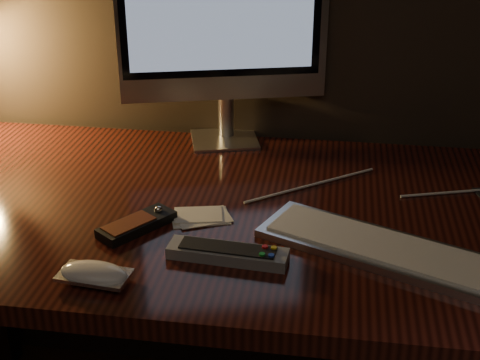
# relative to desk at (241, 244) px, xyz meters

# --- Properties ---
(desk) EXTENTS (1.60, 0.75, 0.75)m
(desk) POSITION_rel_desk_xyz_m (0.00, 0.00, 0.00)
(desk) COLOR #3D140D
(desk) RESTS_ON ground
(monitor) EXTENTS (0.46, 0.18, 0.50)m
(monitor) POSITION_rel_desk_xyz_m (-0.08, 0.26, 0.42)
(monitor) COLOR silver
(monitor) RESTS_ON desk
(keyboard) EXTENTS (0.50, 0.31, 0.02)m
(keyboard) POSITION_rel_desk_xyz_m (0.30, -0.21, 0.14)
(keyboard) COLOR silver
(keyboard) RESTS_ON desk
(mouse) EXTENTS (0.12, 0.07, 0.02)m
(mouse) POSITION_rel_desk_xyz_m (-0.18, -0.36, 0.14)
(mouse) COLOR white
(mouse) RESTS_ON desk
(media_remote) EXTENTS (0.13, 0.15, 0.03)m
(media_remote) POSITION_rel_desk_xyz_m (-0.16, -0.19, 0.14)
(media_remote) COLOR black
(media_remote) RESTS_ON desk
(tv_remote) EXTENTS (0.21, 0.07, 0.03)m
(tv_remote) POSITION_rel_desk_xyz_m (0.02, -0.26, 0.14)
(tv_remote) COLOR gray
(tv_remote) RESTS_ON desk
(papers) EXTENTS (0.13, 0.10, 0.01)m
(papers) POSITION_rel_desk_xyz_m (-0.06, -0.13, 0.13)
(papers) COLOR white
(papers) RESTS_ON desk
(cable) EXTENTS (0.56, 0.28, 0.01)m
(cable) POSITION_rel_desk_xyz_m (0.30, 0.04, 0.13)
(cable) COLOR white
(cable) RESTS_ON desk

